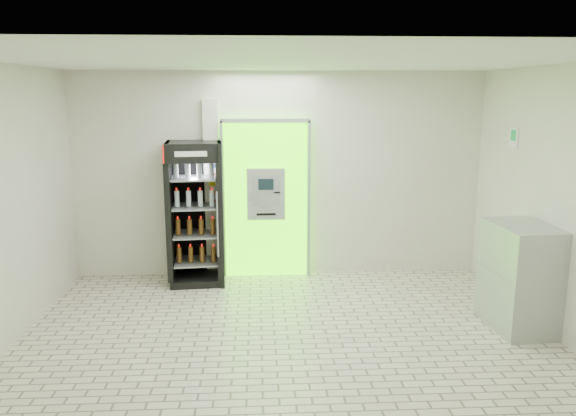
{
  "coord_description": "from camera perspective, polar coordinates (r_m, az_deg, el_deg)",
  "views": [
    {
      "loc": [
        -0.32,
        -5.68,
        2.7
      ],
      "look_at": [
        0.06,
        1.2,
        1.27
      ],
      "focal_mm": 35.0,
      "sensor_mm": 36.0,
      "label": 1
    }
  ],
  "objects": [
    {
      "name": "beverage_cooler",
      "position": [
        8.08,
        -9.33,
        -0.79
      ],
      "size": [
        0.81,
        0.75,
        2.02
      ],
      "rotation": [
        0.0,
        0.0,
        0.08
      ],
      "color": "black",
      "rests_on": "ground"
    },
    {
      "name": "ground",
      "position": [
        6.3,
        0.06,
        -13.66
      ],
      "size": [
        6.0,
        6.0,
        0.0
      ],
      "primitive_type": "plane",
      "color": "beige",
      "rests_on": "ground"
    },
    {
      "name": "room_shell",
      "position": [
        5.76,
        0.06,
        3.15
      ],
      "size": [
        6.0,
        6.0,
        6.0
      ],
      "color": "silver",
      "rests_on": "ground"
    },
    {
      "name": "exit_sign",
      "position": [
        7.84,
        21.97,
        6.65
      ],
      "size": [
        0.02,
        0.22,
        0.26
      ],
      "color": "white",
      "rests_on": "room_shell"
    },
    {
      "name": "atm_assembly",
      "position": [
        8.24,
        -2.26,
        1.02
      ],
      "size": [
        1.3,
        0.24,
        2.33
      ],
      "color": "#41EC00",
      "rests_on": "ground"
    },
    {
      "name": "steel_cabinet",
      "position": [
        7.02,
        22.48,
        -6.48
      ],
      "size": [
        0.68,
        0.96,
        1.23
      ],
      "rotation": [
        0.0,
        0.0,
        0.07
      ],
      "color": "#A5A7AD",
      "rests_on": "ground"
    },
    {
      "name": "pillar",
      "position": [
        8.28,
        -7.68,
        1.88
      ],
      "size": [
        0.22,
        0.11,
        2.6
      ],
      "color": "silver",
      "rests_on": "ground"
    }
  ]
}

